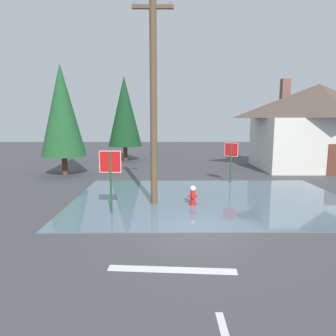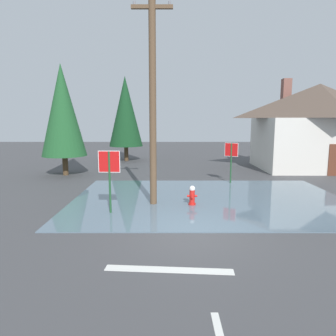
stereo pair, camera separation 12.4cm
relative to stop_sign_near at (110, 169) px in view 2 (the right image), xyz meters
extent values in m
cube|color=#424244|center=(2.93, -1.99, -1.76)|extent=(80.00, 80.00, 0.10)
cube|color=slate|center=(3.99, 2.07, -1.69)|extent=(11.96, 8.22, 0.03)
cube|color=silver|center=(2.18, -4.41, -1.71)|extent=(3.05, 0.52, 0.01)
cylinder|color=#1E4C28|center=(0.00, 0.00, -0.53)|extent=(0.08, 0.08, 2.35)
cube|color=white|center=(0.00, 0.00, 0.26)|extent=(0.81, 0.05, 0.81)
cube|color=red|center=(0.00, 0.00, 0.26)|extent=(0.76, 0.06, 0.76)
cylinder|color=red|center=(3.16, 1.10, -1.66)|extent=(0.30, 0.30, 0.10)
cylinder|color=red|center=(3.16, 1.10, -1.34)|extent=(0.22, 0.22, 0.55)
sphere|color=white|center=(3.16, 1.10, -1.00)|extent=(0.24, 0.24, 0.24)
cylinder|color=red|center=(3.00, 1.10, -1.31)|extent=(0.10, 0.09, 0.09)
cylinder|color=red|center=(3.32, 1.10, -1.31)|extent=(0.10, 0.09, 0.09)
cylinder|color=red|center=(3.16, 0.94, -1.31)|extent=(0.11, 0.10, 0.11)
cylinder|color=brown|center=(1.56, 1.29, 2.46)|extent=(0.28, 0.28, 8.33)
cube|color=brown|center=(1.56, 1.29, 6.02)|extent=(1.60, 0.14, 0.14)
cylinder|color=slate|center=(0.88, 1.29, 6.15)|extent=(0.10, 0.10, 0.12)
cylinder|color=slate|center=(2.23, 1.29, 6.15)|extent=(0.10, 0.10, 0.12)
cylinder|color=#1E4C28|center=(5.65, 5.62, -0.60)|extent=(0.08, 0.08, 2.23)
cube|color=white|center=(5.65, 5.62, 0.16)|extent=(0.67, 0.38, 0.75)
cube|color=red|center=(5.65, 5.62, 0.16)|extent=(0.64, 0.37, 0.71)
cube|color=beige|center=(12.75, 10.76, 0.10)|extent=(7.96, 5.81, 3.62)
pyramid|color=brown|center=(12.75, 10.76, 3.09)|extent=(8.60, 6.27, 2.35)
cube|color=brown|center=(10.79, 11.82, 3.68)|extent=(0.61, 0.61, 2.12)
cylinder|color=#4C3823|center=(-4.38, 8.16, -1.09)|extent=(0.35, 0.35, 1.24)
cone|color=#1E5128|center=(-4.38, 8.16, 2.36)|extent=(2.76, 2.76, 5.66)
cylinder|color=#4C3823|center=(-1.42, 15.06, -1.07)|extent=(0.35, 0.35, 1.28)
cone|color=#143D1E|center=(-1.42, 15.06, 2.47)|extent=(2.84, 2.84, 5.81)
camera|label=1|loc=(2.04, -11.17, 1.78)|focal=32.83mm
camera|label=2|loc=(2.16, -11.17, 1.78)|focal=32.83mm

